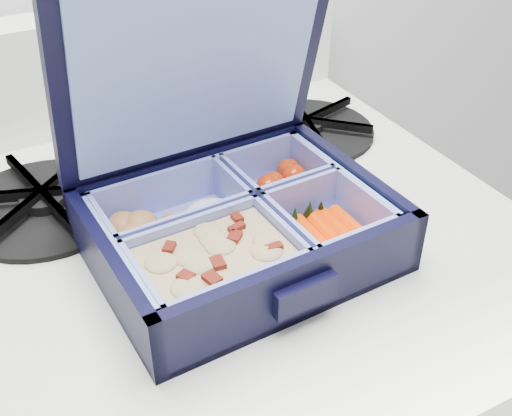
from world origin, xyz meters
TOP-DOWN VIEW (x-y plane):
  - bento_box at (0.27, 1.63)m, footprint 0.26×0.21m
  - burner_grate at (0.44, 1.80)m, footprint 0.20×0.20m
  - burner_grate_rear at (0.13, 1.79)m, footprint 0.22×0.22m
  - fork at (0.34, 1.75)m, footprint 0.08×0.17m

SIDE VIEW (x-z plane):
  - fork at x=0.34m, z-range 0.88..0.88m
  - burner_grate_rear at x=0.13m, z-range 0.88..0.90m
  - burner_grate at x=0.44m, z-range 0.88..0.90m
  - bento_box at x=0.27m, z-range 0.88..0.94m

